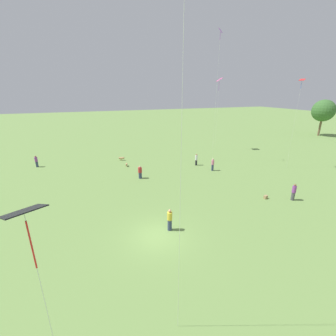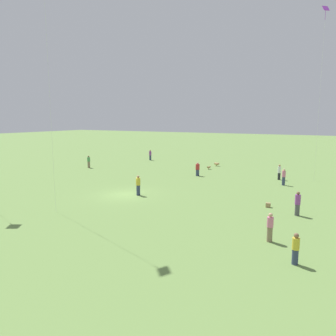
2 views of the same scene
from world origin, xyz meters
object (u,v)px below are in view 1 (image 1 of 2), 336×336
Objects in this scene: kite_1 at (301,87)px; kite_3 at (27,226)px; person_7 at (140,172)px; picnic_bag_0 at (266,197)px; person_9 at (170,220)px; person_3 at (36,161)px; person_8 at (294,192)px; dog_0 at (127,164)px; kite_0 at (219,82)px; person_5 at (213,165)px; dog_1 at (122,158)px; person_2 at (196,160)px; kite_2 at (220,44)px.

kite_1 is 34.02m from kite_3.
person_7 is 4.07× the size of picnic_bag_0.
person_9 is 4.45× the size of picnic_bag_0.
person_3 is 31.10m from picnic_bag_0.
dog_0 is (-16.97, -13.63, -0.57)m from person_8.
person_7 is 22.62m from kite_0.
person_9 is at bearing -154.68° from person_5.
person_7 is 23.66m from kite_3.
dog_1 reaches higher than picnic_bag_0.
kite_0 is at bearing 161.99° from picnic_bag_0.
person_9 is 2.58× the size of dog_0.
person_2 is 1.01× the size of person_3.
kite_3 is (23.44, -16.87, 6.93)m from person_2.
dog_0 is at bearing -86.62° from kite_3.
kite_2 is at bearing -111.45° from kite_3.
person_3 is 25.02m from person_9.
person_5 reaches higher than person_7.
person_9 is 0.10× the size of kite_2.
kite_2 is 21.84m from dog_1.
person_8 is at bearing -21.14° from kite_1.
kite_2 is at bearing 176.39° from person_3.
kite_3 is 22.68m from picnic_bag_0.
kite_0 is (-9.58, 17.11, 11.26)m from person_7.
person_9 is at bearing 110.52° from person_8.
kite_2 is 45.04× the size of picnic_bag_0.
person_5 reaches higher than person_3.
dog_0 is 1.72× the size of picnic_bag_0.
person_9 is at bearing -128.71° from kite_2.
dog_1 is 2.14× the size of picnic_bag_0.
dog_0 is (4.49, 12.31, -0.55)m from person_3.
person_9 is (11.09, -10.84, 0.03)m from person_5.
person_5 is at bearing 33.68° from person_8.
kite_1 is at bearing -130.15° from kite_3.
person_8 is (10.77, 2.79, 0.00)m from person_5.
person_5 is 0.09× the size of kite_2.
kite_3 is (20.47, -17.87, 6.93)m from person_5.
dog_0 is (-1.94, -13.43, -16.34)m from kite_2.
kite_3 reaches higher than person_2.
person_5 reaches higher than person_2.
person_8 is at bearing -95.82° from person_5.
kite_1 is at bearing -24.63° from person_2.
person_3 is 0.21× the size of kite_3.
person_9 reaches higher than picnic_bag_0.
person_7 is 14.84m from picnic_bag_0.
kite_3 is (30.84, -24.80, -4.27)m from kite_0.
kite_1 is at bearing 123.27° from picnic_bag_0.
dog_1 is (-12.22, -21.90, -10.75)m from kite_1.
dog_1 is (1.13, 12.19, -0.51)m from person_3.
picnic_bag_0 is (-10.95, 18.34, -7.63)m from kite_3.
kite_3 is (31.16, 5.29, 6.95)m from person_3.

